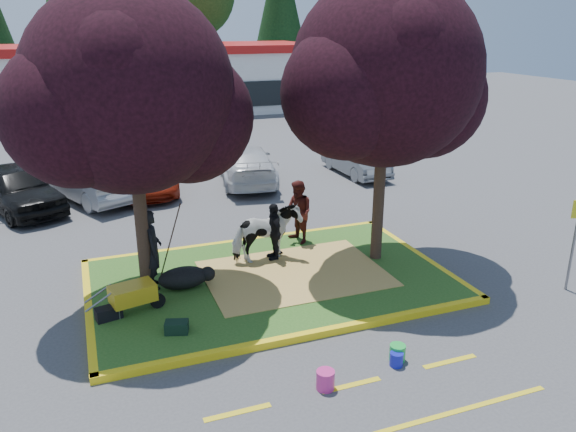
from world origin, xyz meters
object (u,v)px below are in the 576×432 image
object	(u,v)px
bucket_green	(397,353)
bucket_pink	(325,380)
wheelbarrow	(133,294)
cow	(266,234)
handler	(152,249)
car_silver	(88,179)
sign_post	(576,232)
bucket_blue	(396,359)
calf	(183,278)
car_black	(18,188)

from	to	relation	value
bucket_green	bucket_pink	size ratio (longest dim) A/B	0.92
bucket_pink	wheelbarrow	bearing A→B (deg)	127.48
wheelbarrow	bucket_pink	xyz separation A→B (m)	(2.73, -3.56, -0.40)
cow	handler	world-z (taller)	handler
cow	car_silver	size ratio (longest dim) A/B	0.38
sign_post	bucket_blue	distance (m)	5.55
cow	bucket_green	world-z (taller)	cow
cow	bucket_blue	bearing A→B (deg)	-178.69
calf	sign_post	xyz separation A→B (m)	(8.28, -2.89, 1.03)
wheelbarrow	car_black	world-z (taller)	car_black
wheelbarrow	sign_post	world-z (taller)	sign_post
wheelbarrow	bucket_green	size ratio (longest dim) A/B	5.15
sign_post	bucket_blue	world-z (taller)	sign_post
sign_post	car_black	distance (m)	16.20
bucket_blue	car_black	distance (m)	13.81
bucket_blue	sign_post	bearing A→B (deg)	13.51
sign_post	cow	bearing A→B (deg)	168.54
calf	handler	bearing A→B (deg)	157.95
car_black	bucket_blue	bearing A→B (deg)	-83.53
bucket_blue	car_silver	bearing A→B (deg)	110.94
calf	car_black	size ratio (longest dim) A/B	0.25
handler	bucket_pink	size ratio (longest dim) A/B	5.39
sign_post	bucket_pink	xyz separation A→B (m)	(-6.72, -1.42, -1.25)
cow	bucket_green	distance (m)	4.94
handler	wheelbarrow	xyz separation A→B (m)	(-0.56, -1.05, -0.49)
cow	bucket_green	xyz separation A→B (m)	(0.90, -4.80, -0.71)
bucket_green	bucket_blue	world-z (taller)	bucket_green
wheelbarrow	car_silver	xyz separation A→B (m)	(-0.54, 8.99, 0.18)
sign_post	wheelbarrow	bearing A→B (deg)	-172.88
calf	car_silver	size ratio (longest dim) A/B	0.25
handler	car_silver	bearing A→B (deg)	12.83
car_silver	bucket_blue	bearing A→B (deg)	86.76
cow	bucket_pink	size ratio (longest dim) A/B	5.03
handler	bucket_green	xyz separation A→B (m)	(3.74, -4.31, -0.91)
sign_post	bucket_green	size ratio (longest dim) A/B	7.44
cow	car_black	distance (m)	9.30
bucket_blue	bucket_green	bearing A→B (deg)	53.70
car_silver	sign_post	bearing A→B (deg)	107.73
bucket_blue	car_black	world-z (taller)	car_black
bucket_pink	calf	bearing A→B (deg)	109.95
cow	sign_post	world-z (taller)	sign_post
calf	bucket_green	bearing A→B (deg)	-47.53
handler	car_silver	distance (m)	8.02
car_silver	car_black	bearing A→B (deg)	-12.26
bucket_pink	car_silver	xyz separation A→B (m)	(-3.27, 12.55, 0.57)
handler	bucket_blue	world-z (taller)	handler
wheelbarrow	handler	bearing A→B (deg)	48.85
car_black	wheelbarrow	bearing A→B (deg)	-95.95
handler	bucket_blue	bearing A→B (deg)	-135.85
cow	calf	distance (m)	2.42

